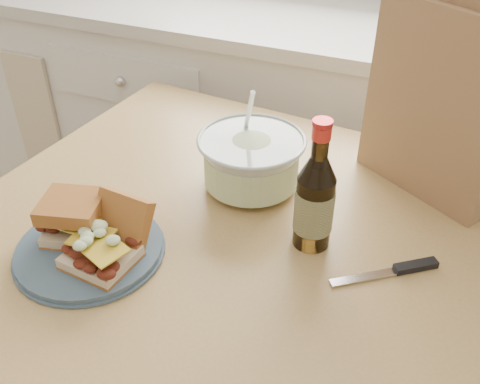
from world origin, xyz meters
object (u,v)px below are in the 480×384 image
at_px(dining_table, 215,276).
at_px(plate, 90,249).
at_px(paper_bag, 457,97).
at_px(beer_bottle, 315,201).
at_px(coleslaw_bowl, 251,163).

distance_m(dining_table, plate, 0.26).
bearing_deg(paper_bag, beer_bottle, -90.06).
bearing_deg(plate, dining_table, 39.33).
height_order(plate, coleslaw_bowl, coleslaw_bowl).
height_order(beer_bottle, paper_bag, paper_bag).
relative_size(dining_table, plate, 4.13).
height_order(plate, beer_bottle, beer_bottle).
xyz_separation_m(dining_table, beer_bottle, (0.18, 0.04, 0.21)).
relative_size(beer_bottle, paper_bag, 0.66).
relative_size(dining_table, beer_bottle, 4.24).
distance_m(beer_bottle, paper_bag, 0.37).
distance_m(dining_table, beer_bottle, 0.28).
bearing_deg(beer_bottle, dining_table, -144.07).
bearing_deg(dining_table, plate, -135.74).
relative_size(dining_table, paper_bag, 2.82).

